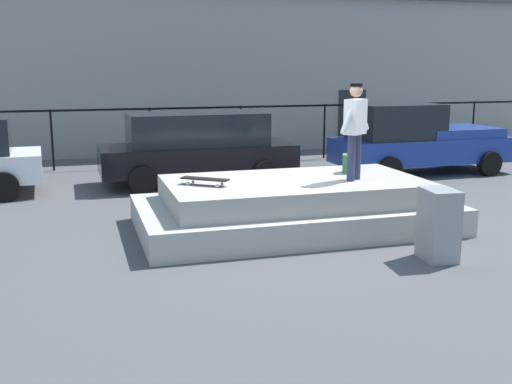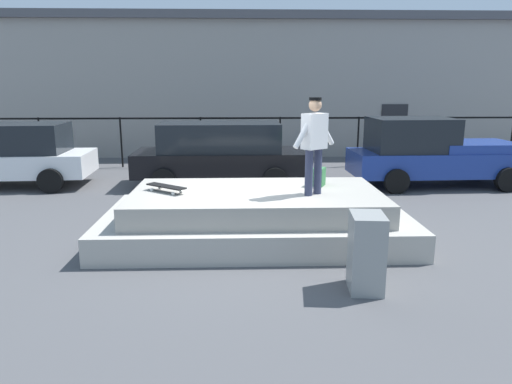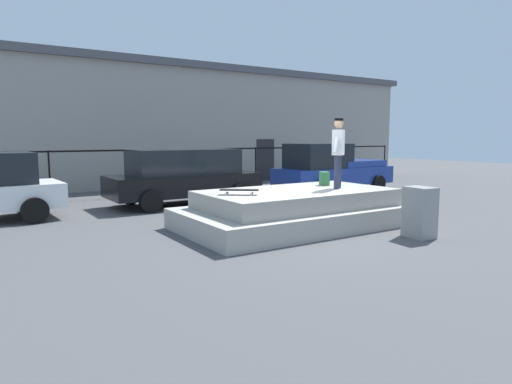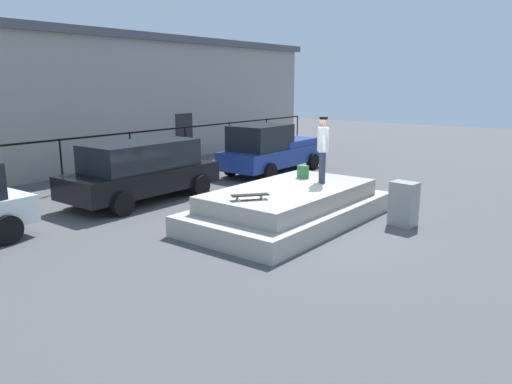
% 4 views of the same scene
% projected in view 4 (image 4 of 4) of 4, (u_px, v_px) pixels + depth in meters
% --- Properties ---
extents(ground_plane, '(60.00, 60.00, 0.00)m').
position_uv_depth(ground_plane, '(287.00, 224.00, 11.96)').
color(ground_plane, '#4C4C4F').
extents(concrete_ledge, '(5.47, 2.96, 0.87)m').
position_uv_depth(concrete_ledge, '(290.00, 206.00, 12.14)').
color(concrete_ledge, '#ADA89E').
rests_on(concrete_ledge, ground_plane).
extents(skateboarder, '(0.82, 0.66, 1.67)m').
position_uv_depth(skateboarder, '(323.00, 145.00, 12.39)').
color(skateboarder, '#2D334C').
rests_on(skateboarder, concrete_ledge).
extents(skateboard, '(0.78, 0.67, 0.12)m').
position_uv_depth(skateboard, '(250.00, 195.00, 10.76)').
color(skateboard, black).
rests_on(skateboard, concrete_ledge).
extents(backpack, '(0.30, 0.34, 0.35)m').
position_uv_depth(backpack, '(303.00, 172.00, 13.17)').
color(backpack, '#33723F').
rests_on(backpack, concrete_ledge).
extents(car_black_hatchback_mid, '(4.68, 2.13, 1.72)m').
position_uv_depth(car_black_hatchback_mid, '(142.00, 170.00, 14.17)').
color(car_black_hatchback_mid, black).
rests_on(car_black_hatchback_mid, ground_plane).
extents(car_blue_pickup_far, '(4.83, 2.07, 1.86)m').
position_uv_depth(car_blue_pickup_far, '(271.00, 149.00, 18.46)').
color(car_blue_pickup_far, navy).
rests_on(car_blue_pickup_far, ground_plane).
extents(utility_box, '(0.50, 0.64, 1.07)m').
position_uv_depth(utility_box, '(404.00, 204.00, 11.79)').
color(utility_box, gray).
rests_on(utility_box, ground_plane).
extents(fence_row, '(24.06, 0.06, 1.67)m').
position_uv_depth(fence_row, '(97.00, 148.00, 16.33)').
color(fence_row, black).
rests_on(fence_row, ground_plane).
extents(warehouse_building, '(29.89, 7.84, 5.34)m').
position_uv_depth(warehouse_building, '(10.00, 100.00, 19.48)').
color(warehouse_building, gray).
rests_on(warehouse_building, ground_plane).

